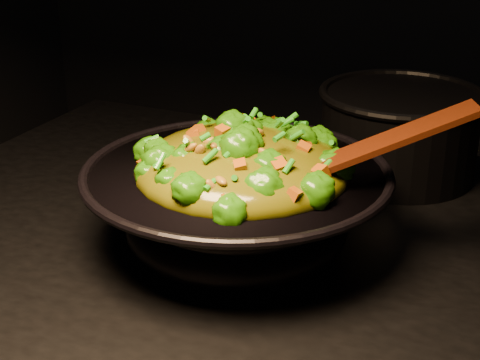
% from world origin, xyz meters
% --- Properties ---
extents(wok, '(0.46, 0.46, 0.10)m').
position_xyz_m(wok, '(-0.07, -0.00, 0.95)').
color(wok, black).
rests_on(wok, stovetop).
extents(stir_fry, '(0.34, 0.34, 0.09)m').
position_xyz_m(stir_fry, '(-0.06, -0.00, 1.05)').
color(stir_fry, '#276D07').
rests_on(stir_fry, wok).
extents(spatula, '(0.25, 0.15, 0.11)m').
position_xyz_m(spatula, '(0.08, 0.02, 1.05)').
color(spatula, '#3E1804').
rests_on(spatula, wok).
extents(back_pot, '(0.30, 0.30, 0.14)m').
position_xyz_m(back_pot, '(0.06, 0.32, 0.97)').
color(back_pot, black).
rests_on(back_pot, stovetop).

